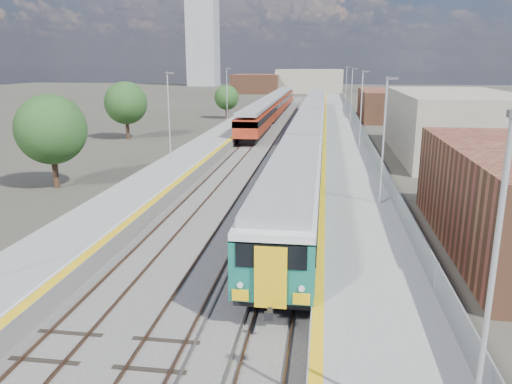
# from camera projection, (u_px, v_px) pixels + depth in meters

# --- Properties ---
(ground) EXTENTS (320.00, 320.00, 0.00)m
(ground) POSITION_uv_depth(u_px,v_px,m) (297.00, 144.00, 58.18)
(ground) COLOR #47443A
(ground) RESTS_ON ground
(ballast_bed) EXTENTS (10.50, 155.00, 0.06)m
(ballast_bed) POSITION_uv_depth(u_px,v_px,m) (280.00, 140.00, 60.86)
(ballast_bed) COLOR #565451
(ballast_bed) RESTS_ON ground
(tracks) EXTENTS (8.96, 160.00, 0.17)m
(tracks) POSITION_uv_depth(u_px,v_px,m) (286.00, 138.00, 62.37)
(tracks) COLOR #4C3323
(tracks) RESTS_ON ground
(platform_right) EXTENTS (4.70, 155.00, 8.52)m
(platform_right) POSITION_uv_depth(u_px,v_px,m) (342.00, 137.00, 59.73)
(platform_right) COLOR slate
(platform_right) RESTS_ON ground
(platform_left) EXTENTS (4.30, 155.00, 8.52)m
(platform_left) POSITION_uv_depth(u_px,v_px,m) (225.00, 135.00, 61.63)
(platform_left) COLOR slate
(platform_left) RESTS_ON ground
(buildings) EXTENTS (72.00, 185.50, 40.00)m
(buildings) POSITION_uv_depth(u_px,v_px,m) (252.00, 57.00, 142.75)
(buildings) COLOR brown
(buildings) RESTS_ON ground
(green_train) EXTENTS (3.07, 85.47, 3.38)m
(green_train) POSITION_uv_depth(u_px,v_px,m) (310.00, 123.00, 58.01)
(green_train) COLOR black
(green_train) RESTS_ON ground
(red_train) EXTENTS (2.93, 59.47, 3.70)m
(red_train) POSITION_uv_depth(u_px,v_px,m) (273.00, 106.00, 83.07)
(red_train) COLOR black
(red_train) RESTS_ON ground
(tree_a) EXTENTS (5.21, 5.21, 7.06)m
(tree_a) POSITION_uv_depth(u_px,v_px,m) (51.00, 130.00, 37.05)
(tree_a) COLOR #382619
(tree_a) RESTS_ON ground
(tree_b) EXTENTS (5.20, 5.20, 7.05)m
(tree_b) POSITION_uv_depth(u_px,v_px,m) (126.00, 103.00, 60.97)
(tree_b) COLOR #382619
(tree_b) RESTS_ON ground
(tree_c) EXTENTS (4.11, 4.11, 5.57)m
(tree_c) POSITION_uv_depth(u_px,v_px,m) (227.00, 98.00, 83.46)
(tree_c) COLOR #382619
(tree_c) RESTS_ON ground
(tree_d) EXTENTS (4.39, 4.39, 5.95)m
(tree_d) POSITION_uv_depth(u_px,v_px,m) (460.00, 102.00, 70.30)
(tree_d) COLOR #382619
(tree_d) RESTS_ON ground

